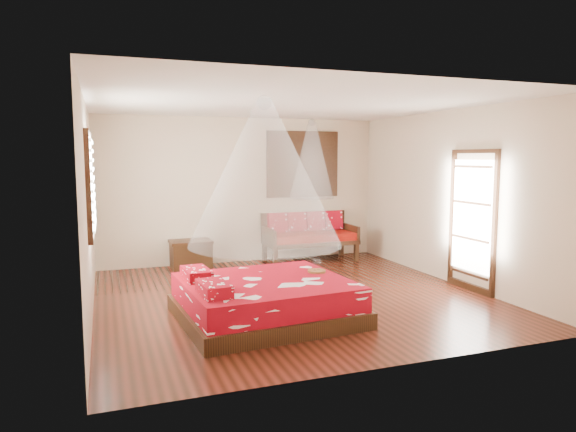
% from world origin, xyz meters
% --- Properties ---
extents(room, '(5.54, 5.54, 2.84)m').
position_xyz_m(room, '(0.00, 0.00, 1.40)').
color(room, black).
rests_on(room, ground).
extents(bed, '(2.24, 2.05, 0.64)m').
position_xyz_m(bed, '(-0.70, -0.89, 0.25)').
color(bed, black).
rests_on(bed, floor).
extents(daybed, '(1.80, 0.80, 0.95)m').
position_xyz_m(daybed, '(1.24, 2.38, 0.52)').
color(daybed, black).
rests_on(daybed, floor).
extents(storage_chest, '(0.76, 0.57, 0.52)m').
position_xyz_m(storage_chest, '(-1.08, 2.45, 0.26)').
color(storage_chest, black).
rests_on(storage_chest, floor).
extents(shutter_panel, '(1.52, 0.06, 1.32)m').
position_xyz_m(shutter_panel, '(1.24, 2.72, 1.90)').
color(shutter_panel, black).
rests_on(shutter_panel, wall_back).
extents(window_left, '(0.10, 1.74, 1.34)m').
position_xyz_m(window_left, '(-2.71, 0.20, 1.70)').
color(window_left, black).
rests_on(window_left, wall_left).
extents(glazed_door, '(0.08, 1.02, 2.16)m').
position_xyz_m(glazed_door, '(2.72, -0.60, 1.07)').
color(glazed_door, black).
rests_on(glazed_door, floor).
extents(wine_tray, '(0.24, 0.24, 0.20)m').
position_xyz_m(wine_tray, '(0.10, -0.70, 0.55)').
color(wine_tray, brown).
rests_on(wine_tray, bed).
extents(mosquito_net_main, '(1.91, 1.91, 1.80)m').
position_xyz_m(mosquito_net_main, '(-0.68, -0.89, 1.85)').
color(mosquito_net_main, white).
rests_on(mosquito_net_main, ceiling).
extents(mosquito_net_daybed, '(0.85, 0.85, 1.50)m').
position_xyz_m(mosquito_net_daybed, '(1.24, 2.25, 2.00)').
color(mosquito_net_daybed, white).
rests_on(mosquito_net_daybed, ceiling).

